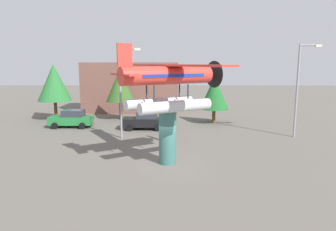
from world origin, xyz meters
TOP-DOWN VIEW (x-y plane):
  - ground_plane at (0.00, 0.00)m, footprint 140.00×140.00m
  - display_pedestal at (0.00, 0.00)m, footprint 1.10×1.10m
  - floatplane_monument at (0.11, 0.07)m, footprint 7.02×9.46m
  - car_near_green at (-9.75, 11.10)m, footprint 4.20×2.02m
  - car_mid_black at (-2.28, 10.22)m, footprint 4.20×2.02m
  - streetlight_primary at (-3.84, 6.71)m, footprint 1.84×0.28m
  - streetlight_secondary at (11.17, 7.23)m, footprint 1.84×0.28m
  - storefront_building at (-5.08, 22.00)m, footprint 12.32×5.54m
  - tree_west at (-12.90, 15.30)m, footprint 3.70×3.70m
  - tree_east at (-5.51, 15.46)m, footprint 3.22×3.22m
  - tree_center_back at (4.81, 13.40)m, footprint 3.07×3.07m

SIDE VIEW (x-z plane):
  - ground_plane at x=0.00m, z-range 0.00..0.00m
  - car_near_green at x=-9.75m, z-range 0.00..1.76m
  - car_mid_black at x=-2.28m, z-range 0.00..1.76m
  - display_pedestal at x=0.00m, z-range 0.00..3.47m
  - tree_center_back at x=4.81m, z-range 0.75..5.70m
  - storefront_building at x=-5.08m, z-range 0.00..6.45m
  - tree_east at x=-5.51m, z-range 1.03..6.72m
  - tree_west at x=-12.90m, z-range 1.07..7.35m
  - streetlight_primary at x=-3.84m, z-range 0.63..8.27m
  - streetlight_secondary at x=11.17m, z-range 0.64..8.57m
  - floatplane_monument at x=0.11m, z-range 3.14..7.14m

